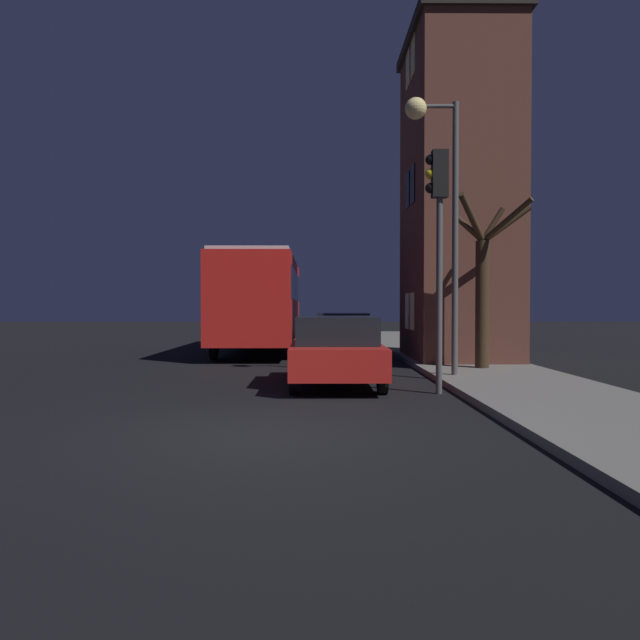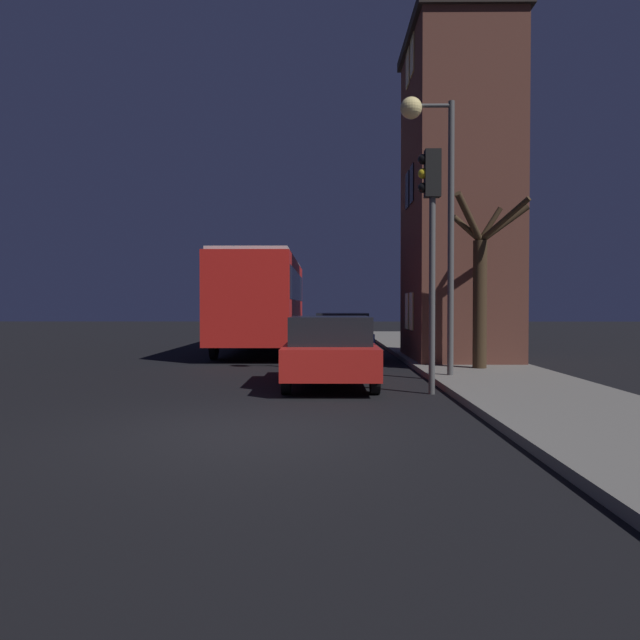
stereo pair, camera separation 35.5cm
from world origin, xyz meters
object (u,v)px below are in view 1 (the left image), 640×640
(bus, at_px, (261,296))
(bare_tree, at_px, (485,282))
(car_near_lane, at_px, (336,350))
(car_mid_lane, at_px, (342,335))
(streetlamp, at_px, (436,173))
(traffic_light, at_px, (438,220))

(bus, bearing_deg, bare_tree, -49.56)
(car_near_lane, height_order, car_mid_lane, same)
(streetlamp, relative_size, bare_tree, 1.45)
(car_near_lane, bearing_deg, streetlamp, 20.85)
(bare_tree, bearing_deg, traffic_light, -117.48)
(streetlamp, height_order, bare_tree, streetlamp)
(streetlamp, xyz_separation_m, bare_tree, (1.54, 1.54, -2.38))
(bare_tree, distance_m, car_near_lane, 4.76)
(bare_tree, relative_size, bus, 0.43)
(traffic_light, height_order, car_near_lane, traffic_light)
(traffic_light, xyz_separation_m, car_mid_lane, (-1.49, 7.89, -2.57))
(streetlamp, relative_size, bus, 0.62)
(bus, distance_m, car_near_lane, 10.10)
(bare_tree, relative_size, car_near_lane, 1.02)
(streetlamp, distance_m, traffic_light, 2.54)
(traffic_light, height_order, bus, traffic_light)
(bus, relative_size, car_mid_lane, 2.47)
(traffic_light, distance_m, car_near_lane, 3.44)
(streetlamp, relative_size, traffic_light, 1.34)
(streetlamp, xyz_separation_m, car_near_lane, (-2.27, -0.87, -3.93))
(bare_tree, distance_m, bus, 9.62)
(traffic_light, bearing_deg, bus, 111.57)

